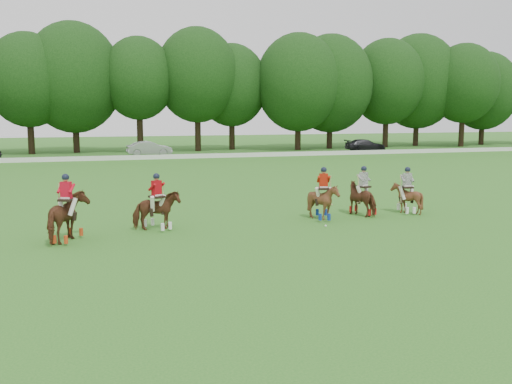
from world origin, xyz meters
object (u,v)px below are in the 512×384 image
object	(u,v)px
polo_stripe_a	(363,198)
polo_ball	(326,226)
car_mid	(149,149)
car_right	(365,145)
polo_red_b	(157,210)
polo_stripe_b	(407,197)
polo_red_c	(323,201)
polo_red_a	(67,217)

from	to	relation	value
polo_stripe_a	polo_ball	world-z (taller)	polo_stripe_a
car_mid	car_right	world-z (taller)	car_mid
polo_ball	car_right	bearing A→B (deg)	60.84
polo_red_b	polo_ball	size ratio (longest dim) A/B	24.95
car_right	polo_stripe_a	distance (m)	42.00
polo_stripe_a	polo_stripe_b	xyz separation A→B (m)	(2.13, -0.13, -0.04)
polo_red_b	polo_stripe_b	world-z (taller)	polo_red_b
polo_red_c	polo_stripe_a	xyz separation A→B (m)	(2.15, 0.50, -0.03)
car_mid	polo_red_b	xyz separation A→B (m)	(-3.60, -37.95, 0.03)
polo_stripe_a	polo_red_b	bearing A→B (deg)	-176.15
polo_red_b	polo_red_c	size ratio (longest dim) A/B	0.98
car_mid	polo_stripe_b	distance (m)	38.26
polo_red_a	polo_stripe_b	bearing A→B (deg)	6.32
polo_red_b	polo_stripe_a	xyz separation A→B (m)	(9.26, 0.62, -0.00)
car_mid	polo_stripe_a	size ratio (longest dim) A/B	2.09
polo_red_b	polo_stripe_b	xyz separation A→B (m)	(11.40, 0.50, -0.05)
car_right	polo_red_b	bearing A→B (deg)	150.18
polo_red_a	polo_red_c	size ratio (longest dim) A/B	1.07
polo_red_b	polo_stripe_a	size ratio (longest dim) A/B	1.01
car_mid	polo_stripe_b	world-z (taller)	polo_stripe_b
polo_stripe_a	polo_stripe_b	bearing A→B (deg)	-3.43
polo_stripe_b	polo_red_c	bearing A→B (deg)	-175.08
car_mid	polo_stripe_a	bearing A→B (deg)	-175.38
polo_red_a	polo_red_c	distance (m)	10.52
polo_stripe_b	polo_ball	distance (m)	5.19
polo_red_a	polo_ball	xyz separation A→B (m)	(9.93, -0.22, -0.86)
car_right	polo_red_a	distance (m)	50.42
polo_red_a	polo_red_b	distance (m)	3.51
car_right	polo_stripe_b	bearing A→B (deg)	162.54
polo_red_c	polo_stripe_b	size ratio (longest dim) A/B	1.07
polo_red_a	polo_stripe_b	distance (m)	14.81
car_mid	polo_ball	distance (m)	39.42
polo_red_b	polo_stripe_b	size ratio (longest dim) A/B	1.05
polo_red_b	polo_red_c	xyz separation A→B (m)	(7.12, 0.13, 0.02)
polo_red_a	polo_stripe_a	distance (m)	12.71
car_right	polo_red_c	world-z (taller)	polo_red_c
car_mid	polo_red_a	xyz separation A→B (m)	(-6.92, -39.08, 0.14)
polo_red_c	polo_ball	size ratio (longest dim) A/B	25.36
polo_red_c	polo_ball	xyz separation A→B (m)	(-0.51, -1.48, -0.77)
car_mid	polo_red_c	size ratio (longest dim) A/B	2.03
polo_red_a	polo_red_b	world-z (taller)	polo_red_a
polo_stripe_a	polo_stripe_b	world-z (taller)	polo_stripe_a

